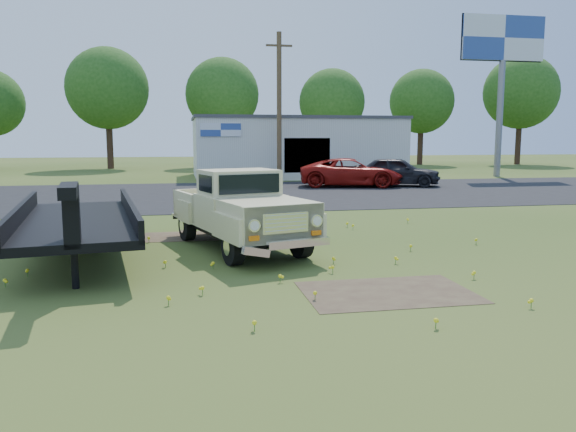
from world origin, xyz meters
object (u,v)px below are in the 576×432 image
object	(u,v)px
red_pickup	(351,173)
dark_sedan	(397,172)
vintage_pickup_truck	(239,209)
billboard	(503,52)
flatbed_trailer	(77,215)

from	to	relation	value
red_pickup	dark_sedan	xyz separation A→B (m)	(2.70, -0.03, 0.03)
vintage_pickup_truck	dark_sedan	bearing A→B (deg)	40.60
vintage_pickup_truck	dark_sedan	world-z (taller)	vintage_pickup_truck
billboard	flatbed_trailer	size ratio (longest dim) A/B	1.52
dark_sedan	vintage_pickup_truck	bearing A→B (deg)	171.58
vintage_pickup_truck	red_pickup	xyz separation A→B (m)	(7.96, 16.31, -0.20)
flatbed_trailer	vintage_pickup_truck	bearing A→B (deg)	-1.58
flatbed_trailer	red_pickup	distance (m)	20.42
vintage_pickup_truck	flatbed_trailer	world-z (taller)	flatbed_trailer
vintage_pickup_truck	dark_sedan	xyz separation A→B (m)	(10.66, 16.28, -0.17)
vintage_pickup_truck	dark_sedan	distance (m)	19.46
billboard	dark_sedan	distance (m)	14.09
red_pickup	vintage_pickup_truck	bearing A→B (deg)	167.26
dark_sedan	billboard	bearing A→B (deg)	-33.23
billboard	red_pickup	size ratio (longest dim) A/B	1.95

